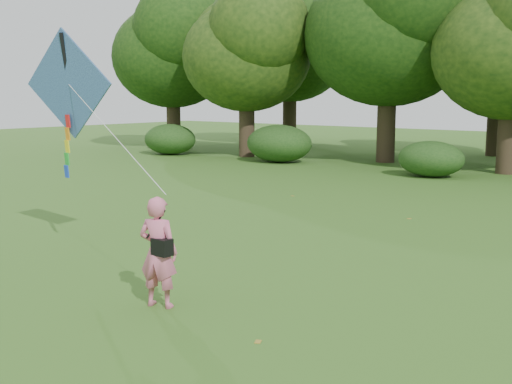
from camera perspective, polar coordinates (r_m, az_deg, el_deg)
The scene contains 5 objects.
ground at distance 9.95m, azimuth -3.78°, elevation -10.38°, with size 100.00×100.00×0.00m, color #265114.
man_kite_flyer at distance 9.94m, azimuth -8.68°, elevation -5.30°, with size 0.63×0.41×1.72m, color #DB6787.
crossbody_bag at distance 9.81m, azimuth -8.36°, elevation -4.79°, with size 0.43×0.20×0.70m.
flying_kite at distance 13.54m, azimuth -16.32°, elevation 8.98°, with size 5.29×1.60×3.01m.
fallen_leaves at distance 12.99m, azimuth 18.64°, elevation -6.23°, with size 11.26×13.15×0.01m.
Camera 1 is at (6.36, -6.92, 3.25)m, focal length 45.00 mm.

